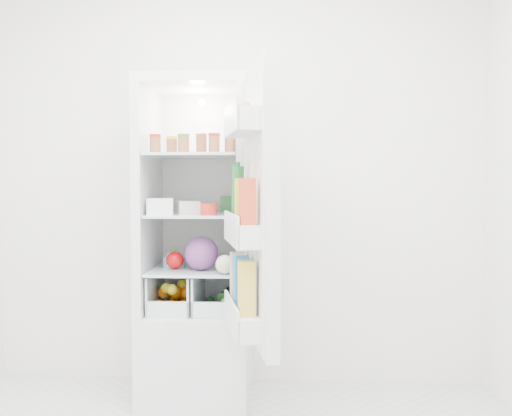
# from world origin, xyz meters

# --- Properties ---
(room_walls) EXTENTS (3.02, 3.02, 2.61)m
(room_walls) POSITION_xyz_m (0.00, 0.00, 1.59)
(room_walls) COLOR white
(room_walls) RESTS_ON ground
(refrigerator) EXTENTS (0.60, 0.60, 1.80)m
(refrigerator) POSITION_xyz_m (-0.20, 1.25, 0.67)
(refrigerator) COLOR silver
(refrigerator) RESTS_ON ground
(shelf_low) EXTENTS (0.49, 0.53, 0.01)m
(shelf_low) POSITION_xyz_m (-0.20, 1.19, 0.74)
(shelf_low) COLOR silver
(shelf_low) RESTS_ON refrigerator
(shelf_mid) EXTENTS (0.49, 0.53, 0.02)m
(shelf_mid) POSITION_xyz_m (-0.20, 1.19, 1.05)
(shelf_mid) COLOR silver
(shelf_mid) RESTS_ON refrigerator
(shelf_top) EXTENTS (0.49, 0.53, 0.02)m
(shelf_top) POSITION_xyz_m (-0.20, 1.19, 1.38)
(shelf_top) COLOR silver
(shelf_top) RESTS_ON refrigerator
(crisper_left) EXTENTS (0.23, 0.46, 0.22)m
(crisper_left) POSITION_xyz_m (-0.32, 1.19, 0.61)
(crisper_left) COLOR silver
(crisper_left) RESTS_ON refrigerator
(crisper_right) EXTENTS (0.23, 0.46, 0.22)m
(crisper_right) POSITION_xyz_m (-0.08, 1.19, 0.61)
(crisper_right) COLOR silver
(crisper_right) RESTS_ON refrigerator
(condiment_jars) EXTENTS (0.46, 0.16, 0.08)m
(condiment_jars) POSITION_xyz_m (-0.20, 1.07, 1.43)
(condiment_jars) COLOR #B21919
(condiment_jars) RESTS_ON shelf_top
(squeeze_bottle) EXTENTS (0.05, 0.05, 0.17)m
(squeeze_bottle) POSITION_xyz_m (0.01, 1.14, 1.47)
(squeeze_bottle) COLOR white
(squeeze_bottle) RESTS_ON shelf_top
(tub_white) EXTENTS (0.16, 0.16, 0.09)m
(tub_white) POSITION_xyz_m (-0.37, 1.03, 1.10)
(tub_white) COLOR white
(tub_white) RESTS_ON shelf_mid
(tub_cream) EXTENTS (0.15, 0.15, 0.07)m
(tub_cream) POSITION_xyz_m (-0.24, 1.15, 1.09)
(tub_cream) COLOR white
(tub_cream) RESTS_ON shelf_mid
(tin_red) EXTENTS (0.10, 0.10, 0.06)m
(tin_red) POSITION_xyz_m (-0.11, 1.04, 1.09)
(tin_red) COLOR red
(tin_red) RESTS_ON shelf_mid
(foil_tray) EXTENTS (0.19, 0.15, 0.04)m
(foil_tray) POSITION_xyz_m (-0.36, 1.33, 1.08)
(foil_tray) COLOR white
(foil_tray) RESTS_ON shelf_mid
(tub_green) EXTENTS (0.13, 0.17, 0.09)m
(tub_green) POSITION_xyz_m (-0.03, 1.38, 1.10)
(tub_green) COLOR #397F3A
(tub_green) RESTS_ON shelf_mid
(red_cabbage) EXTENTS (0.19, 0.19, 0.19)m
(red_cabbage) POSITION_xyz_m (-0.16, 1.10, 0.84)
(red_cabbage) COLOR #571E58
(red_cabbage) RESTS_ON shelf_low
(bell_pepper) EXTENTS (0.10, 0.10, 0.10)m
(bell_pepper) POSITION_xyz_m (-0.31, 1.13, 0.80)
(bell_pepper) COLOR red
(bell_pepper) RESTS_ON shelf_low
(mushroom_bowl) EXTENTS (0.17, 0.17, 0.06)m
(mushroom_bowl) POSITION_xyz_m (-0.33, 1.19, 0.78)
(mushroom_bowl) COLOR #88AFCC
(mushroom_bowl) RESTS_ON shelf_low
(salad_bag) EXTENTS (0.10, 0.10, 0.10)m
(salad_bag) POSITION_xyz_m (-0.02, 0.97, 0.80)
(salad_bag) COLOR beige
(salad_bag) RESTS_ON shelf_low
(citrus_pile) EXTENTS (0.20, 0.31, 0.16)m
(citrus_pile) POSITION_xyz_m (-0.32, 1.17, 0.58)
(citrus_pile) COLOR orange
(citrus_pile) RESTS_ON refrigerator
(veg_pile) EXTENTS (0.16, 0.30, 0.10)m
(veg_pile) POSITION_xyz_m (-0.07, 1.18, 0.56)
(veg_pile) COLOR #1B4E1A
(veg_pile) RESTS_ON refrigerator
(fridge_door) EXTENTS (0.28, 0.60, 1.30)m
(fridge_door) POSITION_xyz_m (0.16, 0.62, 1.09)
(fridge_door) COLOR silver
(fridge_door) RESTS_ON refrigerator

